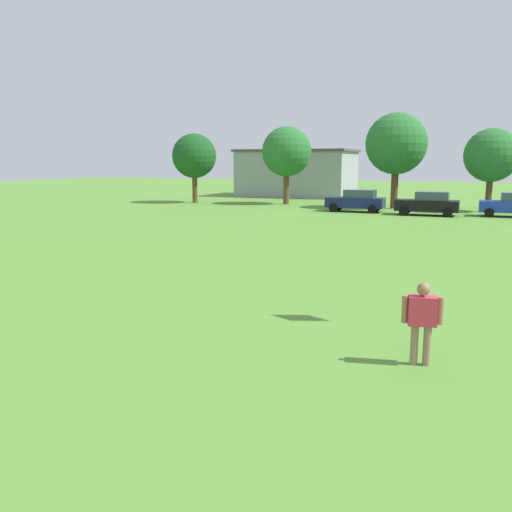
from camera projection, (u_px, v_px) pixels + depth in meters
ground_plane at (395, 239)px, 27.14m from camera, size 160.00×160.00×0.00m
adult_bystander at (422, 316)px, 10.24m from camera, size 0.74×0.40×1.60m
parked_car_navy_0 at (356, 200)px, 41.44m from camera, size 4.30×2.02×1.68m
parked_car_black_1 at (428, 203)px, 38.67m from camera, size 4.30×2.02×1.68m
tree_far_left at (194, 156)px, 49.95m from camera, size 4.03×4.03×6.27m
tree_left at (287, 152)px, 48.15m from camera, size 4.36×4.36×6.80m
tree_center_left at (396, 144)px, 43.68m from camera, size 4.88×4.88×7.61m
tree_center_right at (491, 155)px, 40.88m from camera, size 4.00×4.00×6.23m
house_left at (297, 173)px, 59.62m from camera, size 12.15×8.09×5.01m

